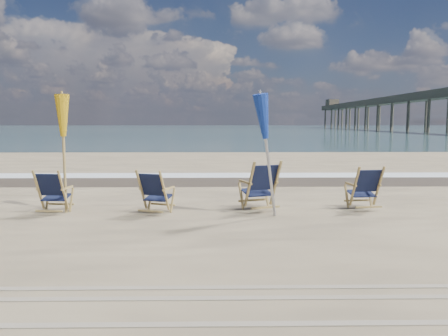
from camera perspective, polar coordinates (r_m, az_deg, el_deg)
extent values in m
plane|color=#38575E|center=(134.96, -0.87, 5.23)|extent=(400.00, 400.00, 0.00)
cube|color=silver|center=(15.36, -0.37, -0.94)|extent=(200.00, 1.40, 0.01)
cube|color=#42362A|center=(13.88, -0.31, -1.70)|extent=(200.00, 2.60, 0.00)
cylinder|color=#A7894B|center=(9.53, -20.16, 1.66)|extent=(0.06, 0.06, 2.40)
cone|color=gold|center=(9.51, -20.32, 6.03)|extent=(0.30, 0.30, 0.85)
cylinder|color=#A5A5AD|center=(8.52, 5.82, 1.55)|extent=(0.06, 0.06, 2.41)
cone|color=navy|center=(8.49, 5.88, 6.47)|extent=(0.30, 0.30, 0.85)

